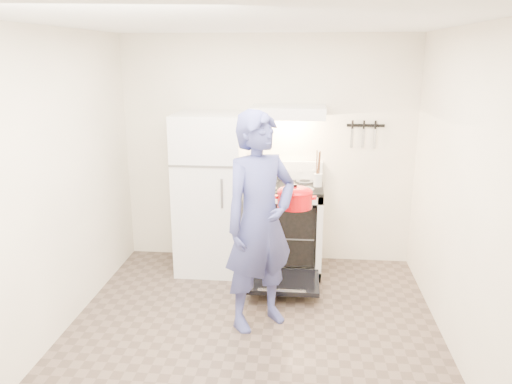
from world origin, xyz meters
TOP-DOWN VIEW (x-y plane):
  - floor at (0.00, 0.00)m, footprint 3.60×3.60m
  - back_wall at (0.00, 1.80)m, footprint 3.20×0.02m
  - refrigerator at (-0.58, 1.45)m, footprint 0.70×0.70m
  - stove_body at (0.23, 1.48)m, footprint 0.76×0.65m
  - cooktop at (0.23, 1.48)m, footprint 0.76×0.65m
  - backsplash at (0.23, 1.76)m, footprint 0.76×0.07m
  - oven_door at (0.23, 0.88)m, footprint 0.70×0.54m
  - oven_rack at (0.23, 1.48)m, footprint 0.60×0.52m
  - range_hood at (0.23, 1.55)m, footprint 0.76×0.50m
  - knife_strip at (1.05, 1.79)m, footprint 0.40×0.02m
  - pizza_stone at (0.20, 1.46)m, footprint 0.29×0.29m
  - tea_kettle at (0.06, 1.70)m, footprint 0.23×0.19m
  - utensil_jar at (0.55, 1.35)m, footprint 0.10×0.10m
  - person at (0.05, 0.30)m, footprint 0.81×0.78m
  - dutch_oven at (0.33, 0.64)m, footprint 0.38×0.31m

SIDE VIEW (x-z plane):
  - floor at x=0.00m, z-range 0.00..0.00m
  - oven_door at x=0.23m, z-range 0.10..0.15m
  - oven_rack at x=0.23m, z-range 0.43..0.45m
  - pizza_stone at x=0.20m, z-range 0.45..0.46m
  - stove_body at x=0.23m, z-range 0.00..0.92m
  - refrigerator at x=-0.58m, z-range 0.00..1.70m
  - person at x=0.05m, z-range 0.00..1.86m
  - cooktop at x=0.23m, z-range 0.92..0.95m
  - dutch_oven at x=0.33m, z-range 0.92..1.16m
  - utensil_jar at x=0.55m, z-range 0.98..1.11m
  - backsplash at x=0.23m, z-range 0.95..1.15m
  - tea_kettle at x=0.06m, z-range 0.95..1.23m
  - back_wall at x=0.00m, z-range 0.00..2.50m
  - knife_strip at x=1.05m, z-range 1.54..1.56m
  - range_hood at x=0.23m, z-range 1.65..1.77m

